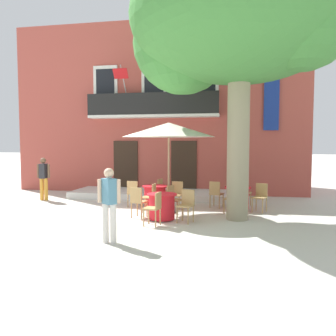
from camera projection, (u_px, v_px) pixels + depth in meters
name	position (u px, v px, depth m)	size (l,w,h in m)	color
ground_plane	(119.00, 217.00, 10.47)	(120.00, 120.00, 0.00)	beige
building_facade	(164.00, 111.00, 17.06)	(13.00, 5.09, 7.50)	#B24C42
entrance_step_platform	(149.00, 194.00, 14.34)	(6.23, 2.11, 0.25)	silver
plane_tree	(236.00, 22.00, 9.83)	(6.40, 5.62, 7.63)	gray
cafe_table_near_tree	(162.00, 206.00, 10.07)	(0.86, 0.86, 0.76)	red
cafe_chair_near_tree_0	(155.00, 206.00, 9.33)	(0.46, 0.46, 0.91)	tan
cafe_chair_near_tree_1	(186.00, 203.00, 9.76)	(0.50, 0.50, 0.91)	tan
cafe_chair_near_tree_2	(173.00, 198.00, 10.73)	(0.52, 0.52, 0.91)	tan
cafe_chair_near_tree_3	(138.00, 200.00, 10.31)	(0.49, 0.49, 0.91)	tan
cafe_table_middle	(238.00, 198.00, 11.62)	(0.86, 0.86, 0.76)	red
cafe_chair_middle_0	(233.00, 197.00, 10.91)	(0.50, 0.50, 0.91)	tan
cafe_chair_middle_1	(260.00, 195.00, 11.24)	(0.53, 0.53, 0.91)	tan
cafe_chair_middle_2	(242.00, 191.00, 12.30)	(0.51, 0.51, 0.91)	tan
cafe_chair_middle_3	(216.00, 192.00, 11.92)	(0.51, 0.51, 0.91)	tan
cafe_table_front	(155.00, 196.00, 11.96)	(0.86, 0.86, 0.76)	red
cafe_chair_front_0	(176.00, 193.00, 11.78)	(0.45, 0.45, 0.91)	tan
cafe_chair_front_1	(163.00, 189.00, 12.66)	(0.49, 0.49, 0.91)	tan
cafe_chair_front_2	(133.00, 192.00, 12.06)	(0.42, 0.42, 0.91)	tan
cafe_chair_front_3	(151.00, 196.00, 11.21)	(0.42, 0.42, 0.91)	tan
cafe_umbrella	(169.00, 130.00, 10.92)	(2.90, 2.90, 2.85)	#997A56
pedestrian_near_entrance	(109.00, 201.00, 7.71)	(0.53, 0.39, 1.67)	silver
pedestrian_mid_plaza	(44.00, 176.00, 13.45)	(0.53, 0.36, 1.65)	gold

